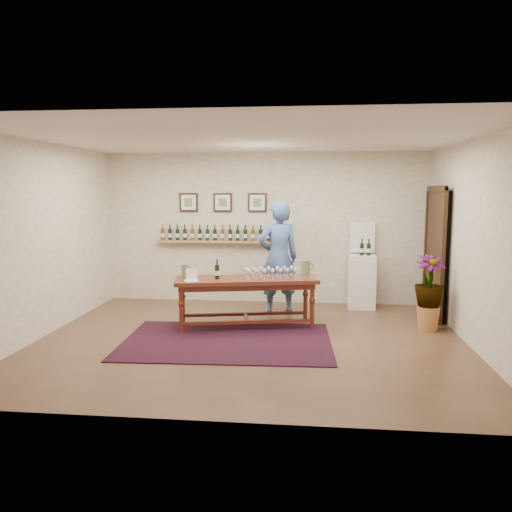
# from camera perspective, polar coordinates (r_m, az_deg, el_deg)

# --- Properties ---
(ground) EXTENTS (6.00, 6.00, 0.00)m
(ground) POSITION_cam_1_polar(r_m,az_deg,el_deg) (7.14, -0.68, -9.63)
(ground) COLOR #503123
(ground) RESTS_ON ground
(room_shell) EXTENTS (6.00, 6.00, 6.00)m
(room_shell) POSITION_cam_1_polar(r_m,az_deg,el_deg) (8.79, 14.57, 0.84)
(room_shell) COLOR #F2EACD
(room_shell) RESTS_ON ground
(rug) EXTENTS (2.97, 2.04, 0.02)m
(rug) POSITION_cam_1_polar(r_m,az_deg,el_deg) (7.10, -3.31, -9.68)
(rug) COLOR #420B0E
(rug) RESTS_ON ground
(tasting_table) EXTENTS (2.26, 1.13, 0.77)m
(tasting_table) POSITION_cam_1_polar(r_m,az_deg,el_deg) (7.69, -1.14, -3.37)
(tasting_table) COLOR #4E2313
(tasting_table) RESTS_ON ground
(table_glasses) EXTENTS (1.18, 0.62, 0.16)m
(table_glasses) POSITION_cam_1_polar(r_m,az_deg,el_deg) (7.72, 1.70, -1.85)
(table_glasses) COLOR silver
(table_glasses) RESTS_ON tasting_table
(table_bottles) EXTENTS (0.29, 0.18, 0.30)m
(table_bottles) POSITION_cam_1_polar(r_m,az_deg,el_deg) (7.64, -4.44, -1.46)
(table_bottles) COLOR black
(table_bottles) RESTS_ON tasting_table
(pitcher_left) EXTENTS (0.16, 0.16, 0.22)m
(pitcher_left) POSITION_cam_1_polar(r_m,az_deg,el_deg) (7.69, -8.08, -1.73)
(pitcher_left) COLOR #616D44
(pitcher_left) RESTS_ON tasting_table
(pitcher_right) EXTENTS (0.17, 0.17, 0.25)m
(pitcher_right) POSITION_cam_1_polar(r_m,az_deg,el_deg) (7.89, 5.69, -1.37)
(pitcher_right) COLOR #616D44
(pitcher_right) RESTS_ON tasting_table
(menu_card) EXTENTS (0.24, 0.21, 0.19)m
(menu_card) POSITION_cam_1_polar(r_m,az_deg,el_deg) (7.50, -7.38, -2.08)
(menu_card) COLOR white
(menu_card) RESTS_ON tasting_table
(display_pedestal) EXTENTS (0.49, 0.49, 0.95)m
(display_pedestal) POSITION_cam_1_polar(r_m,az_deg,el_deg) (9.18, 11.94, -2.85)
(display_pedestal) COLOR white
(display_pedestal) RESTS_ON ground
(pedestal_bottles) EXTENTS (0.28, 0.08, 0.28)m
(pedestal_bottles) POSITION_cam_1_polar(r_m,az_deg,el_deg) (9.07, 12.37, 0.93)
(pedestal_bottles) COLOR black
(pedestal_bottles) RESTS_ON display_pedestal
(info_sign) EXTENTS (0.44, 0.03, 0.61)m
(info_sign) POSITION_cam_1_polar(r_m,az_deg,el_deg) (9.25, 12.05, 2.11)
(info_sign) COLOR white
(info_sign) RESTS_ON display_pedestal
(potted_plant) EXTENTS (0.61, 0.61, 0.99)m
(potted_plant) POSITION_cam_1_polar(r_m,az_deg,el_deg) (7.96, 19.17, -3.95)
(potted_plant) COLOR #BB743E
(potted_plant) RESTS_ON ground
(person) EXTENTS (0.82, 0.67, 1.93)m
(person) POSITION_cam_1_polar(r_m,az_deg,el_deg) (8.47, 2.56, -0.23)
(person) COLOR #3D5B90
(person) RESTS_ON ground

